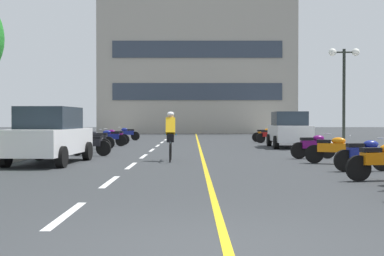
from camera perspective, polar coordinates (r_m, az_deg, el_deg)
name	(u,v)px	position (r m, az deg, el deg)	size (l,w,h in m)	color
ground_plane	(196,147)	(26.51, 0.41, -2.11)	(140.00, 140.00, 0.00)	#2D3033
curb_left	(72,143)	(30.34, -13.35, -1.64)	(2.40, 72.00, 0.12)	#B7B2A8
curb_right	(319,143)	(30.40, 14.09, -1.64)	(2.40, 72.00, 0.12)	#B7B2A8
lane_dash_0	(67,215)	(7.83, -13.86, -9.46)	(0.14, 2.20, 0.01)	silver
lane_dash_1	(111,182)	(11.71, -9.10, -5.99)	(0.14, 2.20, 0.01)	silver
lane_dash_2	(132,166)	(15.65, -6.74, -4.23)	(0.14, 2.20, 0.01)	silver
lane_dash_3	(145,156)	(19.61, -5.35, -3.18)	(0.14, 2.20, 0.01)	silver
lane_dash_4	(153,150)	(23.59, -4.42, -2.49)	(0.14, 2.20, 0.01)	silver
lane_dash_5	(159,146)	(27.57, -3.76, -1.99)	(0.14, 2.20, 0.01)	silver
lane_dash_6	(163,142)	(31.56, -3.27, -1.62)	(0.14, 2.20, 0.01)	silver
lane_dash_7	(167,140)	(35.55, -2.89, -1.33)	(0.14, 2.20, 0.01)	silver
lane_dash_8	(169,138)	(39.54, -2.58, -1.10)	(0.14, 2.20, 0.01)	silver
lane_dash_9	(171,136)	(43.53, -2.34, -0.92)	(0.14, 2.20, 0.01)	silver
lane_dash_10	(173,135)	(47.53, -2.13, -0.76)	(0.14, 2.20, 0.01)	silver
lane_dash_11	(175,134)	(51.52, -1.95, -0.63)	(0.14, 2.20, 0.01)	silver
centre_line_yellow	(200,144)	(29.51, 0.87, -1.80)	(0.12, 66.00, 0.01)	gold
office_building	(198,68)	(55.32, 0.67, 6.76)	(20.13, 9.26, 14.04)	#9E998E
street_lamp_mid	(345,74)	(25.06, 16.86, 5.84)	(1.46, 0.36, 4.66)	black
parked_car_near	(51,135)	(16.88, -15.62, -0.78)	(2.13, 4.30, 1.82)	black
parked_car_mid	(290,129)	(26.23, 11.00, -0.16)	(2.03, 4.25, 1.82)	black
motorcycle_2	(382,160)	(12.47, 20.63, -3.44)	(1.69, 0.61, 0.92)	black
motorcycle_3	(365,154)	(14.59, 18.94, -2.80)	(1.70, 0.60, 0.92)	black
motorcycle_4	(333,149)	(16.81, 15.64, -2.30)	(1.65, 0.77, 0.92)	black
motorcycle_5	(315,146)	(18.84, 13.65, -1.94)	(1.69, 0.61, 0.92)	black
motorcycle_6	(91,144)	(20.18, -11.30, -1.75)	(1.69, 0.64, 0.92)	black
motorcycle_7	(93,142)	(22.15, -11.13, -1.51)	(1.70, 0.60, 0.92)	black
motorcycle_8	(99,139)	(24.80, -10.47, -1.25)	(1.69, 0.62, 0.92)	black
motorcycle_9	(112,137)	(27.26, -9.05, -1.05)	(1.70, 0.60, 0.92)	black
motorcycle_10	(116,136)	(28.87, -8.59, -0.94)	(1.69, 0.61, 0.92)	black
motorcycle_11	(270,135)	(31.09, 8.79, -0.80)	(1.65, 0.77, 0.92)	black
motorcycle_12	(266,134)	(32.69, 8.33, -0.72)	(1.67, 0.69, 0.92)	black
motorcycle_13	(128,133)	(34.80, -7.20, -0.61)	(1.70, 0.60, 0.92)	black
cyclist_rider	(172,135)	(17.29, -2.32, -0.80)	(0.42, 1.77, 1.71)	black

